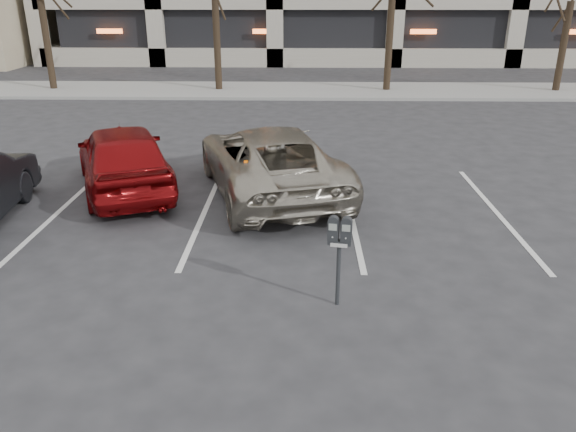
% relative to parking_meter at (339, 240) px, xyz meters
% --- Properties ---
extents(ground, '(140.00, 140.00, 0.00)m').
position_rel_parking_meter_xyz_m(ground, '(-0.94, 1.13, -0.96)').
color(ground, '#28282B').
rests_on(ground, ground).
extents(sidewalk, '(80.00, 4.00, 0.12)m').
position_rel_parking_meter_xyz_m(sidewalk, '(-0.94, 17.13, -0.90)').
color(sidewalk, gray).
rests_on(sidewalk, ground).
extents(stall_lines, '(16.90, 5.20, 0.00)m').
position_rel_parking_meter_xyz_m(stall_lines, '(-2.34, 3.43, -0.95)').
color(stall_lines, silver).
rests_on(stall_lines, ground).
extents(parking_meter, '(0.34, 0.18, 1.25)m').
position_rel_parking_meter_xyz_m(parking_meter, '(0.00, 0.00, 0.00)').
color(parking_meter, black).
rests_on(parking_meter, ground).
extents(suv_silver, '(3.69, 5.53, 1.42)m').
position_rel_parking_meter_xyz_m(suv_silver, '(-1.14, 4.50, -0.25)').
color(suv_silver, '#A9A190').
rests_on(suv_silver, ground).
extents(car_red, '(3.20, 4.57, 1.44)m').
position_rel_parking_meter_xyz_m(car_red, '(-4.21, 4.60, -0.24)').
color(car_red, maroon).
rests_on(car_red, ground).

